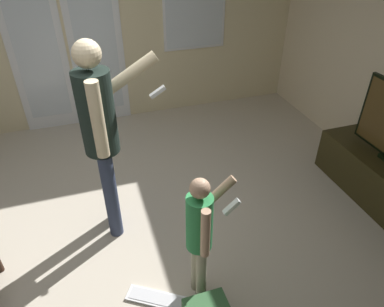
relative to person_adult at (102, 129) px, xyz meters
The scene contains 5 objects.
ground_plane 1.06m from the person_adult, 119.05° to the right, with size 6.02×4.79×0.02m, color #C0B4A1.
wall_back_with_doors 2.14m from the person_adult, 92.50° to the left, with size 6.02×0.09×2.69m.
person_adult is the anchor object (origin of this frame).
person_child 1.08m from the person_adult, 61.56° to the right, with size 0.42×0.29×1.09m.
loose_keyboard 1.32m from the person_adult, 79.25° to the right, with size 0.44×0.35×0.02m.
Camera 1 is at (0.07, -2.14, 2.35)m, focal length 32.82 mm.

